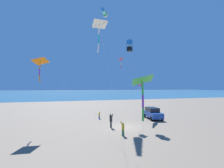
# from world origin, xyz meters

# --- Properties ---
(ground_plane) EXTENTS (600.00, 600.00, 0.00)m
(ground_plane) POSITION_xyz_m (0.00, 0.00, 0.00)
(ground_plane) COLOR #756654
(ocean_water_strip) EXTENTS (240.00, 600.00, 0.01)m
(ocean_water_strip) POSITION_xyz_m (165.00, 0.00, 0.00)
(ocean_water_strip) COLOR #386B84
(ocean_water_strip) RESTS_ON ground_plane
(parked_car) EXTENTS (4.53, 2.58, 1.85)m
(parked_car) POSITION_xyz_m (3.85, -6.63, 0.95)
(parked_car) COLOR #1E479E
(parked_car) RESTS_ON ground_plane
(cooler_box) EXTENTS (0.62, 0.42, 0.42)m
(cooler_box) POSITION_xyz_m (6.49, -7.38, 0.21)
(cooler_box) COLOR orange
(cooler_box) RESTS_ON ground_plane
(person_adult_flyer) EXTENTS (0.56, 0.44, 1.86)m
(person_adult_flyer) POSITION_xyz_m (0.26, 1.77, 1.01)
(person_adult_flyer) COLOR #232328
(person_adult_flyer) RESTS_ON ground_plane
(person_child_green_jacket) EXTENTS (0.51, 0.55, 1.55)m
(person_child_green_jacket) POSITION_xyz_m (-3.59, 1.58, 0.84)
(person_child_green_jacket) COLOR #3D7F51
(person_child_green_jacket) RESTS_ON ground_plane
(person_child_grey_jacket) EXTENTS (0.43, 0.44, 1.23)m
(person_child_grey_jacket) POSITION_xyz_m (6.62, 1.86, 0.67)
(person_child_grey_jacket) COLOR #335199
(person_child_grey_jacket) RESTS_ON ground_plane
(kite_delta_red_high_left) EXTENTS (7.97, 2.31, 6.17)m
(kite_delta_red_high_left) POSITION_xyz_m (-10.22, 2.81, 5.67)
(kite_delta_red_high_left) COLOR green
(kite_delta_red_high_left) RESTS_ON ground_plane
(kite_delta_small_distant) EXTENTS (3.84, 4.18, 11.79)m
(kite_delta_small_distant) POSITION_xyz_m (-4.65, 4.47, 11.39)
(kite_delta_small_distant) COLOR white
(kite_delta_small_distant) RESTS_ON ground_plane
(kite_windsock_blue_topmost) EXTENTS (5.24, 10.20, 19.87)m
(kite_windsock_blue_topmost) POSITION_xyz_m (8.65, 0.44, 18.98)
(kite_windsock_blue_topmost) COLOR white
(kite_windsock_blue_topmost) RESTS_ON ground_plane
(kite_box_yellow_midlevel) EXTENTS (1.00, 3.79, 12.92)m
(kite_box_yellow_midlevel) POSITION_xyz_m (4.06, -2.56, 12.01)
(kite_box_yellow_midlevel) COLOR blue
(kite_box_yellow_midlevel) RESTS_ON ground_plane
(kite_delta_purple_drifting) EXTENTS (2.16, 9.88, 8.98)m
(kite_delta_purple_drifting) POSITION_xyz_m (1.86, 10.51, 8.44)
(kite_delta_purple_drifting) COLOR orange
(kite_delta_purple_drifting) RESTS_ON ground_plane
(kite_windsock_magenta_far_left) EXTENTS (6.11, 4.45, 6.25)m
(kite_windsock_magenta_far_left) POSITION_xyz_m (4.49, -4.76, 5.79)
(kite_windsock_magenta_far_left) COLOR #1EB7C6
(kite_windsock_magenta_far_left) RESTS_ON ground_plane
(kite_delta_long_streamer_left) EXTENTS (4.26, 6.37, 9.82)m
(kite_delta_long_streamer_left) POSITION_xyz_m (3.19, -0.73, 9.58)
(kite_delta_long_streamer_left) COLOR red
(kite_delta_long_streamer_left) RESTS_ON ground_plane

